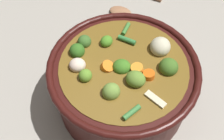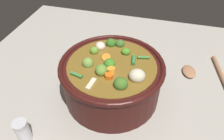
{
  "view_description": "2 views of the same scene",
  "coord_description": "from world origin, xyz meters",
  "views": [
    {
      "loc": [
        0.17,
        -0.27,
        0.54
      ],
      "look_at": [
        -0.02,
        -0.02,
        0.12
      ],
      "focal_mm": 41.32,
      "sensor_mm": 36.0,
      "label": 1
    },
    {
      "loc": [
        0.47,
        0.13,
        0.54
      ],
      "look_at": [
        0.02,
        0.01,
        0.12
      ],
      "focal_mm": 34.94,
      "sensor_mm": 36.0,
      "label": 2
    }
  ],
  "objects": [
    {
      "name": "ground_plane",
      "position": [
        0.0,
        0.0,
        0.0
      ],
      "size": [
        1.1,
        1.1,
        0.0
      ],
      "primitive_type": "plane",
      "color": "#9E998E"
    },
    {
      "name": "wooden_spoon",
      "position": [
        -0.18,
        0.29,
        0.01
      ],
      "size": [
        0.19,
        0.16,
        0.02
      ],
      "color": "#9E6B4A",
      "rests_on": "ground_plane"
    },
    {
      "name": "cooking_pot",
      "position": [
        0.0,
        0.0,
        0.07
      ],
      "size": [
        0.31,
        0.31,
        0.15
      ],
      "color": "#38110F",
      "rests_on": "ground_plane"
    }
  ]
}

